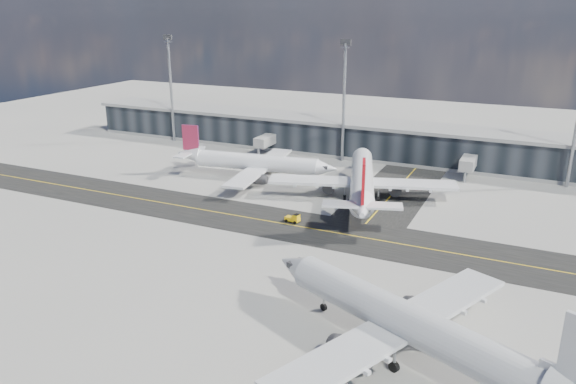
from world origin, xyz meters
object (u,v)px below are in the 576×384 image
airliner_af (254,162)px  baggage_tug (294,218)px  airliner_near (412,325)px  service_van (354,181)px  airliner_redtail (362,180)px

airliner_af → baggage_tug: bearing=35.2°
airliner_af → baggage_tug: 28.15m
airliner_af → airliner_near: bearing=34.8°
airliner_near → baggage_tug: size_ratio=14.37×
airliner_near → service_van: 62.71m
airliner_near → airliner_af: bearing=66.1°
airliner_redtail → baggage_tug: (-7.14, -16.26, -3.41)m
airliner_redtail → airliner_near: 51.50m
airliner_redtail → baggage_tug: size_ratio=15.14×
airliner_redtail → baggage_tug: bearing=-131.5°
airliner_af → service_van: bearing=97.4°
airliner_redtail → service_van: airliner_redtail is taller
airliner_redtail → service_van: bearing=98.7°
airliner_redtail → airliner_near: (20.66, -47.17, -0.11)m
airliner_redtail → airliner_af: bearing=152.7°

